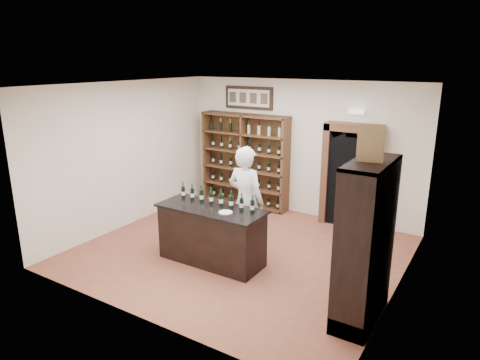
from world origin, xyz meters
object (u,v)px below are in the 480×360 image
at_px(side_cabinet, 366,268).
at_px(wine_crate, 371,144).
at_px(counter_bottle_0, 183,192).
at_px(wine_shelf, 245,160).
at_px(shopkeeper, 246,201).
at_px(tasting_counter, 212,235).

xyz_separation_m(side_cabinet, wine_crate, (-0.06, -0.03, 1.67)).
bearing_deg(counter_bottle_0, side_cabinet, -7.43).
bearing_deg(wine_crate, counter_bottle_0, 162.17).
height_order(wine_shelf, wine_crate, wine_crate).
bearing_deg(shopkeeper, side_cabinet, 164.43).
relative_size(wine_shelf, counter_bottle_0, 7.33).
bearing_deg(tasting_counter, wine_crate, -7.16).
distance_m(counter_bottle_0, shopkeeper, 1.15).
relative_size(shopkeeper, wine_crate, 4.44).
xyz_separation_m(wine_shelf, side_cabinet, (3.82, -3.23, -0.35)).
height_order(tasting_counter, side_cabinet, side_cabinet).
relative_size(wine_shelf, side_cabinet, 1.00).
height_order(wine_shelf, counter_bottle_0, wine_shelf).
relative_size(wine_shelf, wine_crate, 4.92).
xyz_separation_m(tasting_counter, shopkeeper, (0.33, 0.60, 0.50)).
distance_m(tasting_counter, shopkeeper, 0.85).
xyz_separation_m(tasting_counter, side_cabinet, (2.72, -0.30, 0.26)).
bearing_deg(wine_shelf, counter_bottle_0, -82.23).
distance_m(tasting_counter, counter_bottle_0, 0.96).
xyz_separation_m(wine_shelf, shopkeeper, (1.43, -2.33, -0.11)).
distance_m(wine_shelf, tasting_counter, 3.19).
bearing_deg(tasting_counter, side_cabinet, -6.28).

